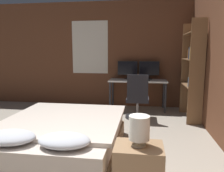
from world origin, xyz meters
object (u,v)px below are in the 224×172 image
(nightstand, at_px, (138,172))
(bookshelf, at_px, (193,65))
(office_chair, at_px, (137,101))
(computer_mouse, at_px, (149,81))
(bedside_lamp, at_px, (139,128))
(monitor_left, at_px, (127,69))
(keyboard, at_px, (138,81))
(monitor_right, at_px, (149,69))
(bed, at_px, (62,137))
(desk, at_px, (138,84))

(nightstand, xyz_separation_m, bookshelf, (1.03, 2.69, 0.88))
(bookshelf, bearing_deg, office_chair, -174.53)
(bookshelf, bearing_deg, computer_mouse, 150.83)
(bedside_lamp, relative_size, monitor_left, 0.59)
(nightstand, bearing_deg, bookshelf, 69.01)
(keyboard, xyz_separation_m, computer_mouse, (0.26, 0.00, 0.01))
(monitor_left, height_order, monitor_right, same)
(bedside_lamp, height_order, monitor_left, monitor_left)
(computer_mouse, bearing_deg, nightstand, -92.76)
(monitor_right, distance_m, office_chair, 1.18)
(bed, distance_m, monitor_left, 2.99)
(bed, height_order, desk, desk)
(nightstand, bearing_deg, office_chair, 91.89)
(nightstand, height_order, desk, desk)
(monitor_right, bearing_deg, keyboard, -125.76)
(nightstand, relative_size, keyboard, 1.59)
(desk, xyz_separation_m, computer_mouse, (0.26, -0.19, 0.12))
(monitor_left, relative_size, office_chair, 0.52)
(monitor_right, distance_m, keyboard, 0.53)
(keyboard, relative_size, bookshelf, 0.17)
(monitor_right, xyz_separation_m, computer_mouse, (-0.01, -0.38, -0.24))
(desk, distance_m, monitor_right, 0.49)
(bookshelf, bearing_deg, bedside_lamp, -110.99)
(bed, distance_m, keyboard, 2.66)
(monitor_right, xyz_separation_m, bookshelf, (0.87, -0.87, 0.15))
(monitor_left, bearing_deg, bed, -103.85)
(monitor_left, distance_m, bookshelf, 1.66)
(bedside_lamp, distance_m, monitor_right, 3.58)
(desk, distance_m, bookshelf, 1.42)
(desk, relative_size, keyboard, 4.13)
(office_chair, bearing_deg, monitor_left, 106.70)
(nightstand, relative_size, monitor_left, 1.08)
(desk, bearing_deg, monitor_left, 144.99)
(nightstand, distance_m, computer_mouse, 3.22)
(monitor_left, xyz_separation_m, bookshelf, (1.41, -0.87, 0.15))
(nightstand, xyz_separation_m, bedside_lamp, (-0.00, 0.00, 0.45))
(nightstand, xyz_separation_m, monitor_left, (-0.38, 3.56, 0.73))
(bookshelf, bearing_deg, nightstand, -110.99)
(desk, distance_m, keyboard, 0.21)
(bed, height_order, computer_mouse, computer_mouse)
(nightstand, height_order, office_chair, office_chair)
(keyboard, bearing_deg, monitor_right, 54.24)
(monitor_left, xyz_separation_m, monitor_right, (0.54, 0.00, 0.00))
(bed, relative_size, desk, 1.35)
(monitor_right, relative_size, bookshelf, 0.25)
(nightstand, relative_size, desk, 0.38)
(bed, bearing_deg, nightstand, -35.12)
(nightstand, relative_size, bookshelf, 0.26)
(bedside_lamp, bearing_deg, bed, 144.88)
(office_chair, bearing_deg, keyboard, 92.02)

